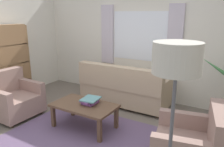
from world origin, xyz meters
TOP-DOWN VIEW (x-y plane):
  - ground_plane at (0.00, 0.00)m, footprint 6.24×6.24m
  - wall_back at (0.00, 2.26)m, footprint 5.32×0.12m
  - window_with_curtains at (0.00, 2.18)m, footprint 1.98×0.07m
  - area_rug at (0.00, 0.00)m, footprint 2.35×1.91m
  - couch at (-0.04, 1.56)m, footprint 1.90×0.82m
  - armchair_left at (-1.65, -0.02)m, footprint 0.83×0.85m
  - armchair_right at (1.70, 0.07)m, footprint 0.97×0.98m
  - coffee_table at (-0.14, 0.29)m, footprint 1.10×0.64m
  - book_stack_on_table at (-0.08, 0.38)m, footprint 0.31×0.35m
  - bookshelf at (-2.35, 0.46)m, footprint 0.30×0.94m
  - standing_lamp at (1.67, -0.87)m, footprint 0.37×0.37m

SIDE VIEW (x-z plane):
  - ground_plane at x=0.00m, z-range 0.00..0.00m
  - area_rug at x=0.00m, z-range 0.00..0.01m
  - armchair_left at x=-1.65m, z-range -0.09..0.79m
  - armchair_right at x=1.70m, z-range -0.09..0.79m
  - couch at x=-0.04m, z-range -0.09..0.83m
  - coffee_table at x=-0.14m, z-range 0.16..0.60m
  - book_stack_on_table at x=-0.08m, z-range 0.45..0.54m
  - bookshelf at x=-2.35m, z-range -0.09..1.63m
  - wall_back at x=0.00m, z-range 0.00..2.60m
  - window_with_curtains at x=0.00m, z-range 0.75..2.15m
  - standing_lamp at x=1.67m, z-range 0.62..2.37m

